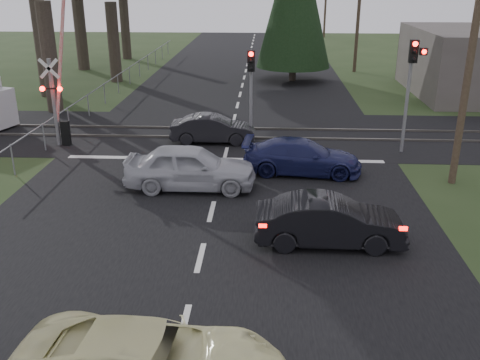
# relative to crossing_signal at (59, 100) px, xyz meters

# --- Properties ---
(ground) EXTENTS (120.00, 120.00, 0.00)m
(ground) POSITION_rel_crossing_signal_xyz_m (7.27, -9.79, -2.06)
(ground) COLOR #27391A
(ground) RESTS_ON ground
(road) EXTENTS (14.00, 100.00, 0.01)m
(road) POSITION_rel_crossing_signal_xyz_m (7.27, 0.21, -2.05)
(road) COLOR black
(road) RESTS_ON ground
(rail_corridor) EXTENTS (120.00, 8.00, 0.01)m
(rail_corridor) POSITION_rel_crossing_signal_xyz_m (7.27, 2.21, -2.05)
(rail_corridor) COLOR black
(rail_corridor) RESTS_ON ground
(stop_line) EXTENTS (13.00, 0.35, 0.00)m
(stop_line) POSITION_rel_crossing_signal_xyz_m (7.27, -1.59, -2.05)
(stop_line) COLOR silver
(stop_line) RESTS_ON ground
(rail_near) EXTENTS (120.00, 0.12, 0.10)m
(rail_near) POSITION_rel_crossing_signal_xyz_m (7.27, 1.41, -2.01)
(rail_near) COLOR #59544C
(rail_near) RESTS_ON ground
(rail_far) EXTENTS (120.00, 0.12, 0.10)m
(rail_far) POSITION_rel_crossing_signal_xyz_m (7.27, 3.01, -2.01)
(rail_far) COLOR #59544C
(rail_far) RESTS_ON ground
(crossing_signal) EXTENTS (1.62, 0.38, 6.96)m
(crossing_signal) POSITION_rel_crossing_signal_xyz_m (0.00, 0.00, 0.00)
(crossing_signal) COLOR slate
(crossing_signal) RESTS_ON ground
(traffic_signal_right) EXTENTS (0.68, 0.48, 4.70)m
(traffic_signal_right) POSITION_rel_crossing_signal_xyz_m (14.82, -0.31, 1.26)
(traffic_signal_right) COLOR slate
(traffic_signal_right) RESTS_ON ground
(traffic_signal_center) EXTENTS (0.32, 0.48, 4.10)m
(traffic_signal_center) POSITION_rel_crossing_signal_xyz_m (8.27, 0.89, 0.75)
(traffic_signal_center) COLOR slate
(traffic_signal_center) RESTS_ON ground
(utility_pole_near) EXTENTS (1.80, 0.26, 9.00)m
(utility_pole_near) POSITION_rel_crossing_signal_xyz_m (15.77, -3.79, 2.67)
(utility_pole_near) COLOR #4C3D2D
(utility_pole_near) RESTS_ON ground
(utility_pole_mid) EXTENTS (1.80, 0.26, 9.00)m
(utility_pole_mid) POSITION_rel_crossing_signal_xyz_m (15.77, 20.21, 2.67)
(utility_pole_mid) COLOR #4C3D2D
(utility_pole_mid) RESTS_ON ground
(fence_left) EXTENTS (0.10, 36.00, 1.20)m
(fence_left) POSITION_rel_crossing_signal_xyz_m (-0.53, 12.71, -2.06)
(fence_left) COLOR slate
(fence_left) RESTS_ON ground
(dark_hatchback) EXTENTS (4.13, 1.45, 1.36)m
(dark_hatchback) POSITION_rel_crossing_signal_xyz_m (10.78, -8.79, -1.38)
(dark_hatchback) COLOR black
(dark_hatchback) RESTS_ON ground
(silver_car) EXTENTS (4.58, 1.85, 1.56)m
(silver_car) POSITION_rel_crossing_signal_xyz_m (6.34, -4.79, -1.28)
(silver_car) COLOR #AAACB2
(silver_car) RESTS_ON ground
(blue_sedan) EXTENTS (4.60, 2.18, 1.30)m
(blue_sedan) POSITION_rel_crossing_signal_xyz_m (10.35, -3.02, -1.41)
(blue_sedan) COLOR #191C4B
(blue_sedan) RESTS_ON ground
(dark_car_far) EXTENTS (3.78, 1.38, 1.24)m
(dark_car_far) POSITION_rel_crossing_signal_xyz_m (6.58, 0.80, -1.44)
(dark_car_far) COLOR black
(dark_car_far) RESTS_ON ground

